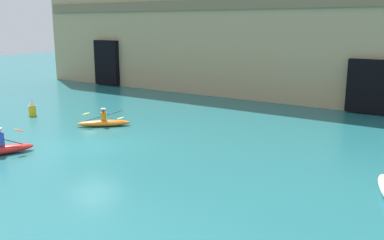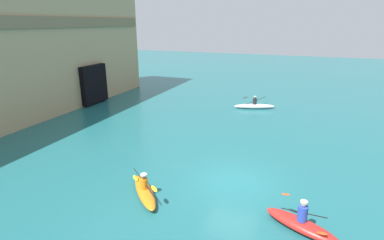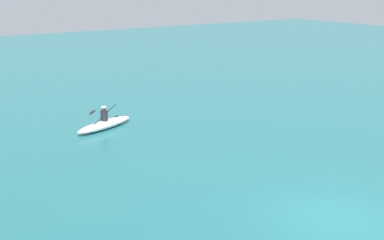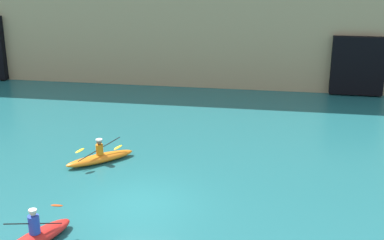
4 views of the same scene
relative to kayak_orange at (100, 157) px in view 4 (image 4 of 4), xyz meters
The scene contains 3 objects.
ground_plane 4.23m from the kayak_orange, 51.87° to the right, with size 120.00×120.00×0.00m, color #1E6066.
kayak_orange is the anchor object (origin of this frame).
kayak_red 6.51m from the kayak_orange, 89.31° to the right, with size 1.83×2.89×1.23m.
Camera 4 is at (4.58, -16.74, 9.10)m, focal length 50.00 mm.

